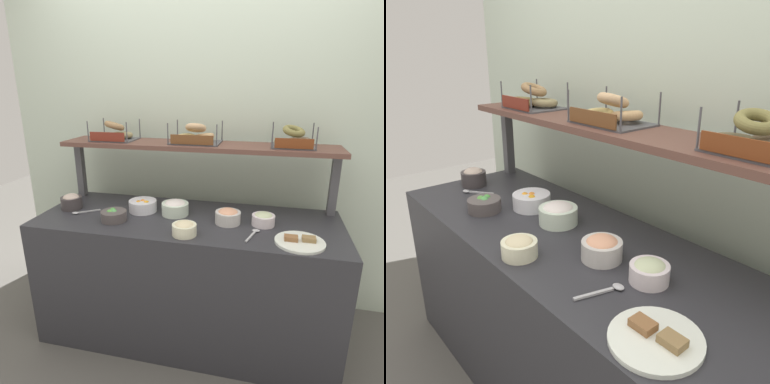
% 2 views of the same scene
% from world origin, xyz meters
% --- Properties ---
extents(back_wall, '(3.10, 0.06, 2.40)m').
position_xyz_m(back_wall, '(0.00, 0.55, 1.20)').
color(back_wall, beige).
rests_on(back_wall, ground_plane).
extents(deli_counter, '(1.90, 0.70, 0.85)m').
position_xyz_m(deli_counter, '(0.00, 0.00, 0.42)').
color(deli_counter, '#2D2D33').
rests_on(deli_counter, ground_plane).
extents(shelf_riser_left, '(0.05, 0.05, 0.40)m').
position_xyz_m(shelf_riser_left, '(-0.89, 0.27, 1.05)').
color(shelf_riser_left, '#4C4C51').
rests_on(shelf_riser_left, deli_counter).
extents(upper_shelf, '(1.86, 0.32, 0.03)m').
position_xyz_m(upper_shelf, '(0.00, 0.27, 1.26)').
color(upper_shelf, brown).
rests_on(upper_shelf, shelf_riser_left).
extents(bowl_potato_salad, '(0.14, 0.14, 0.08)m').
position_xyz_m(bowl_potato_salad, '(0.04, -0.24, 0.89)').
color(bowl_potato_salad, '#EFECC6').
rests_on(bowl_potato_salad, deli_counter).
extents(bowl_scallion_spread, '(0.14, 0.14, 0.08)m').
position_xyz_m(bowl_scallion_spread, '(0.47, 0.00, 0.89)').
color(bowl_scallion_spread, white).
rests_on(bowl_scallion_spread, deli_counter).
extents(bowl_veggie_mix, '(0.16, 0.16, 0.07)m').
position_xyz_m(bowl_veggie_mix, '(-0.43, -0.14, 0.88)').
color(bowl_veggie_mix, '#534B4A').
rests_on(bowl_veggie_mix, deli_counter).
extents(bowl_cream_cheese, '(0.17, 0.17, 0.10)m').
position_xyz_m(bowl_cream_cheese, '(-0.09, 0.05, 0.90)').
color(bowl_cream_cheese, white).
rests_on(bowl_cream_cheese, deli_counter).
extents(bowl_tuna_salad, '(0.14, 0.14, 0.10)m').
position_xyz_m(bowl_tuna_salad, '(-0.81, -0.01, 0.90)').
color(bowl_tuna_salad, '#3F383A').
rests_on(bowl_tuna_salad, deli_counter).
extents(bowl_fruit_salad, '(0.18, 0.18, 0.08)m').
position_xyz_m(bowl_fruit_salad, '(-0.32, 0.05, 0.89)').
color(bowl_fruit_salad, white).
rests_on(bowl_fruit_salad, deli_counter).
extents(bowl_lox_spread, '(0.15, 0.15, 0.09)m').
position_xyz_m(bowl_lox_spread, '(0.26, -0.02, 0.90)').
color(bowl_lox_spread, silver).
rests_on(bowl_lox_spread, deli_counter).
extents(serving_plate_white, '(0.26, 0.26, 0.04)m').
position_xyz_m(serving_plate_white, '(0.67, -0.21, 0.86)').
color(serving_plate_white, white).
rests_on(serving_plate_white, deli_counter).
extents(serving_spoon_near_plate, '(0.15, 0.11, 0.01)m').
position_xyz_m(serving_spoon_near_plate, '(-0.70, -0.08, 0.86)').
color(serving_spoon_near_plate, '#B7B7BC').
rests_on(serving_spoon_near_plate, deli_counter).
extents(serving_spoon_by_edge, '(0.07, 0.17, 0.01)m').
position_xyz_m(serving_spoon_by_edge, '(0.42, -0.15, 0.86)').
color(serving_spoon_by_edge, '#B7B7BC').
rests_on(serving_spoon_by_edge, deli_counter).
extents(bagel_basket_everything, '(0.29, 0.24, 0.14)m').
position_xyz_m(bagel_basket_everything, '(-0.60, 0.28, 1.33)').
color(bagel_basket_everything, '#4C4C51').
rests_on(bagel_basket_everything, upper_shelf).
extents(bagel_basket_plain, '(0.33, 0.25, 0.14)m').
position_xyz_m(bagel_basket_plain, '(-0.01, 0.28, 1.33)').
color(bagel_basket_plain, '#4C4C51').
rests_on(bagel_basket_plain, upper_shelf).
extents(bagel_basket_poppy, '(0.27, 0.26, 0.14)m').
position_xyz_m(bagel_basket_poppy, '(0.61, 0.28, 1.33)').
color(bagel_basket_poppy, '#4C4C51').
rests_on(bagel_basket_poppy, upper_shelf).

